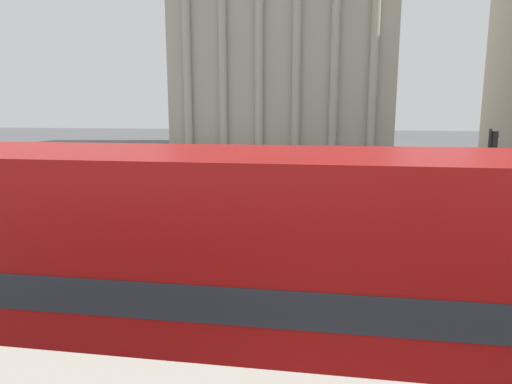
% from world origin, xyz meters
% --- Properties ---
extents(double_decker_bus, '(10.97, 2.70, 4.13)m').
position_xyz_m(double_decker_bus, '(-1.36, 3.55, 2.31)').
color(double_decker_bus, black).
rests_on(double_decker_bus, ground_plane).
extents(plaza_building_left, '(25.88, 17.04, 26.03)m').
position_xyz_m(plaza_building_left, '(-5.80, 56.44, 13.01)').
color(plaza_building_left, '#B2A893').
rests_on(plaza_building_left, ground_plane).
extents(traffic_light_mid, '(0.42, 0.24, 3.86)m').
position_xyz_m(traffic_light_mid, '(6.55, 17.99, 2.52)').
color(traffic_light_mid, black).
rests_on(traffic_light_mid, ground_plane).
extents(car_black, '(4.20, 1.93, 1.35)m').
position_xyz_m(car_black, '(-5.97, 28.47, 0.70)').
color(car_black, black).
rests_on(car_black, ground_plane).
extents(car_silver, '(4.20, 1.93, 1.35)m').
position_xyz_m(car_silver, '(0.96, 17.18, 0.70)').
color(car_silver, black).
rests_on(car_silver, ground_plane).
extents(pedestrian_grey, '(0.32, 0.32, 1.74)m').
position_xyz_m(pedestrian_grey, '(9.69, 33.58, 1.00)').
color(pedestrian_grey, '#282B33').
rests_on(pedestrian_grey, ground_plane).
extents(pedestrian_white, '(0.32, 0.32, 1.80)m').
position_xyz_m(pedestrian_white, '(-0.27, 15.55, 1.04)').
color(pedestrian_white, '#282B33').
rests_on(pedestrian_white, ground_plane).
extents(pedestrian_olive, '(0.32, 0.32, 1.64)m').
position_xyz_m(pedestrian_olive, '(7.97, 30.14, 0.94)').
color(pedestrian_olive, '#282B33').
rests_on(pedestrian_olive, ground_plane).
extents(pedestrian_yellow, '(0.32, 0.32, 1.66)m').
position_xyz_m(pedestrian_yellow, '(7.83, 20.53, 0.95)').
color(pedestrian_yellow, '#282B33').
rests_on(pedestrian_yellow, ground_plane).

